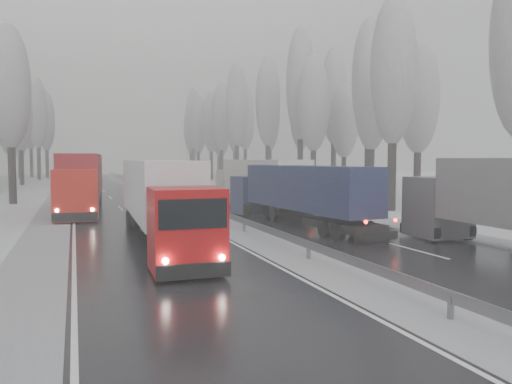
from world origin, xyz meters
TOP-DOWN VIEW (x-y plane):
  - carriageway_right at (5.25, 30.00)m, footprint 7.50×200.00m
  - carriageway_left at (-5.25, 30.00)m, footprint 7.50×200.00m
  - median_slush at (0.00, 30.00)m, footprint 3.00×200.00m
  - shoulder_right at (10.20, 30.00)m, footprint 2.40×200.00m
  - shoulder_left at (-10.20, 30.00)m, footprint 2.40×200.00m
  - median_guardrail at (0.00, 29.99)m, footprint 0.12×200.00m
  - tree_18 at (14.51, 27.03)m, footprint 3.60×3.60m
  - tree_19 at (20.02, 31.03)m, footprint 3.60×3.60m
  - tree_20 at (17.90, 35.17)m, footprint 3.60×3.60m
  - tree_21 at (20.12, 39.17)m, footprint 3.60×3.60m
  - tree_22 at (17.02, 45.60)m, footprint 3.60×3.60m
  - tree_23 at (23.31, 49.60)m, footprint 3.60×3.60m
  - tree_24 at (17.90, 51.02)m, footprint 3.60×3.60m
  - tree_25 at (24.81, 55.02)m, footprint 3.60×3.60m
  - tree_26 at (17.56, 61.27)m, footprint 3.60×3.60m
  - tree_27 at (24.72, 65.27)m, footprint 3.60×3.60m
  - tree_28 at (16.34, 71.95)m, footprint 3.60×3.60m
  - tree_29 at (23.71, 75.95)m, footprint 3.60×3.60m
  - tree_30 at (16.56, 81.70)m, footprint 3.60×3.60m
  - tree_31 at (22.48, 85.70)m, footprint 3.60×3.60m
  - tree_32 at (16.63, 89.21)m, footprint 3.60×3.60m
  - tree_33 at (19.77, 93.21)m, footprint 3.60×3.60m
  - tree_34 at (15.73, 96.32)m, footprint 3.60×3.60m
  - tree_35 at (24.94, 100.32)m, footprint 3.60×3.60m
  - tree_36 at (17.04, 106.16)m, footprint 3.60×3.60m
  - tree_37 at (24.02, 110.16)m, footprint 3.60×3.60m
  - tree_38 at (18.73, 116.73)m, footprint 3.60×3.60m
  - tree_39 at (21.55, 120.73)m, footprint 3.60×3.60m
  - tree_62 at (-13.94, 43.73)m, footprint 3.60×3.60m
  - tree_68 at (-16.58, 69.11)m, footprint 3.60×3.60m
  - tree_70 at (-16.33, 79.19)m, footprint 3.60×3.60m
  - tree_72 at (-18.93, 88.54)m, footprint 3.60×3.60m
  - tree_74 at (-15.07, 99.33)m, footprint 3.60×3.60m
  - tree_76 at (-14.05, 108.72)m, footprint 3.60×3.60m
  - tree_77 at (-19.66, 112.72)m, footprint 3.60×3.60m
  - tree_78 at (-17.56, 115.31)m, footprint 3.60×3.60m
  - tree_79 at (-20.33, 119.31)m, footprint 3.60×3.60m
  - truck_blue_box at (3.71, 21.18)m, footprint 3.42×14.30m
  - truck_cream_box at (4.56, 30.28)m, footprint 2.66×15.54m
  - box_truck_distant at (4.14, 88.47)m, footprint 3.05×8.51m
  - truck_red_white at (-4.93, 17.75)m, footprint 2.89×15.47m
  - truck_red_red at (-8.19, 34.57)m, footprint 3.83×17.23m

SIDE VIEW (x-z plane):
  - carriageway_right at x=5.25m, z-range 0.00..0.03m
  - carriageway_left at x=-5.25m, z-range 0.00..0.03m
  - median_slush at x=0.00m, z-range 0.00..0.04m
  - shoulder_right at x=10.20m, z-range 0.00..0.04m
  - shoulder_left at x=-10.20m, z-range 0.00..0.04m
  - median_guardrail at x=0.00m, z-range 0.22..0.98m
  - box_truck_distant at x=4.14m, z-range 0.03..3.16m
  - truck_blue_box at x=3.71m, z-range 0.30..3.94m
  - truck_red_white at x=-4.93m, z-range 0.33..4.28m
  - truck_cream_box at x=4.56m, z-range 0.33..4.31m
  - truck_red_red at x=-8.19m, z-range 0.37..4.76m
  - tree_23 at x=23.31m, z-range 1.99..15.54m
  - tree_77 at x=-19.66m, z-range 2.10..16.42m
  - tree_33 at x=19.77m, z-range 2.10..16.42m
  - tree_19 at x=20.02m, z-range 2.13..16.70m
  - tree_72 at x=-18.93m, z-range 2.21..17.31m
  - tree_20 at x=17.90m, z-range 2.29..18.00m
  - tree_22 at x=17.02m, z-range 2.31..18.17m
  - tree_62 at x=-13.94m, z-range 2.34..18.38m
  - tree_39 at x=21.55m, z-range 2.36..18.54m
  - tree_37 at x=24.02m, z-range 2.38..18.75m
  - tree_18 at x=14.51m, z-range 2.41..18.99m
  - tree_68 at x=-16.58m, z-range 2.42..19.07m
  - tree_79 at x=-20.33m, z-range 2.48..19.54m
  - tree_70 at x=-16.33m, z-range 2.48..19.57m
  - tree_32 at x=16.63m, z-range 2.51..19.85m
  - tree_27 at x=24.72m, z-range 2.55..20.17m
  - tree_34 at x=15.73m, z-range 2.55..20.19m
  - tree_30 at x=16.56m, z-range 2.59..20.45m
  - tree_38 at x=18.73m, z-range 2.60..20.58m
  - tree_29 at x=23.71m, z-range 2.62..20.73m
  - tree_35 at x=24.94m, z-range 2.64..20.89m
  - tree_76 at x=-14.05m, z-range 2.68..21.23m
  - tree_31 at x=22.48m, z-range 2.68..21.26m
  - tree_21 at x=20.12m, z-range 2.69..21.31m
  - tree_26 at x=17.56m, z-range 2.71..21.49m
  - tree_25 at x=24.81m, z-range 2.80..22.24m
  - tree_78 at x=-17.56m, z-range 2.81..22.37m
  - tree_28 at x=16.34m, z-range 2.82..22.45m
  - tree_74 at x=-15.07m, z-range 2.83..22.52m
  - tree_36 at x=17.04m, z-range 2.91..23.13m
  - tree_24 at x=17.90m, z-range 2.94..23.43m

